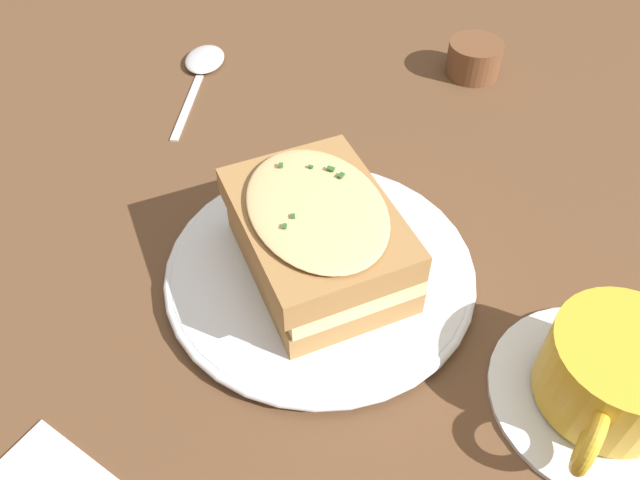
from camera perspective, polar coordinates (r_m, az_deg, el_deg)
ground_plane at (r=0.50m, az=3.66°, el=-2.75°), size 2.40×2.40×0.00m
dinner_plate at (r=0.49m, az=-0.00°, el=-2.79°), size 0.24×0.24×0.01m
sandwich at (r=0.46m, az=-0.12°, el=0.31°), size 0.17×0.18×0.07m
teacup_with_saucer at (r=0.45m, az=25.08°, el=-11.40°), size 0.15×0.15×0.06m
spoon at (r=0.73m, az=-10.66°, el=15.52°), size 0.08×0.17×0.01m
condiment_pot at (r=0.72m, az=13.90°, el=15.80°), size 0.06×0.06×0.04m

